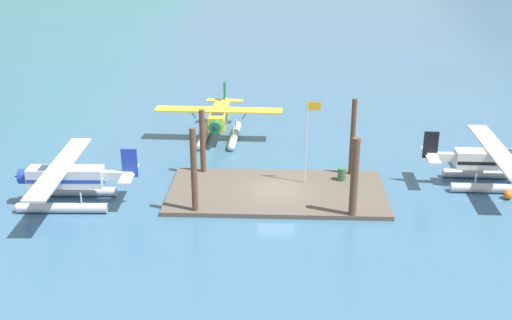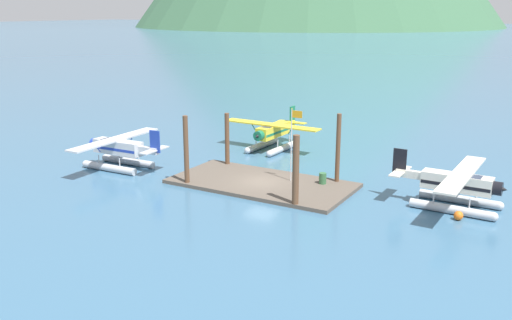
{
  "view_description": "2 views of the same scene",
  "coord_description": "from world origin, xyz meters",
  "views": [
    {
      "loc": [
        0.24,
        -38.79,
        17.9
      ],
      "look_at": [
        -1.44,
        0.87,
        2.12
      ],
      "focal_mm": 44.49,
      "sensor_mm": 36.0,
      "label": 1
    },
    {
      "loc": [
        21.13,
        -37.24,
        13.68
      ],
      "look_at": [
        -1.27,
        1.27,
        1.63
      ],
      "focal_mm": 38.97,
      "sensor_mm": 36.0,
      "label": 2
    }
  ],
  "objects": [
    {
      "name": "piling_near_left",
      "position": [
        -5.08,
        -3.2,
        2.86
      ],
      "size": [
        0.4,
        0.4,
        5.73
      ],
      "primitive_type": "cylinder",
      "color": "brown",
      "rests_on": "ground"
    },
    {
      "name": "seaplane_cream_stbd_fwd",
      "position": [
        14.63,
        2.16,
        1.58
      ],
      "size": [
        7.98,
        10.43,
        3.84
      ],
      "color": "#B7BABF",
      "rests_on": "ground"
    },
    {
      "name": "mooring_buoy",
      "position": [
        15.29,
        -0.08,
        0.32
      ],
      "size": [
        0.63,
        0.63,
        0.63
      ],
      "primitive_type": "sphere",
      "color": "orange",
      "rests_on": "ground"
    },
    {
      "name": "piling_far_left",
      "position": [
        -5.33,
        3.12,
        2.46
      ],
      "size": [
        0.4,
        0.4,
        4.92
      ],
      "primitive_type": "cylinder",
      "color": "brown",
      "rests_on": "ground"
    },
    {
      "name": "seaplane_silver_port_aft",
      "position": [
        -13.55,
        -2.05,
        1.58
      ],
      "size": [
        7.98,
        10.44,
        3.84
      ],
      "color": "#B7BABF",
      "rests_on": "ground"
    },
    {
      "name": "dock_platform",
      "position": [
        0.0,
        0.0,
        0.15
      ],
      "size": [
        14.53,
        7.32,
        0.3
      ],
      "primitive_type": "cube",
      "color": "brown",
      "rests_on": "ground"
    },
    {
      "name": "seaplane_yellow_bow_left",
      "position": [
        -4.9,
        10.85,
        1.58
      ],
      "size": [
        10.43,
        7.98,
        3.84
      ],
      "color": "#B7BABF",
      "rests_on": "ground"
    },
    {
      "name": "ground_plane",
      "position": [
        0.0,
        0.0,
        0.0
      ],
      "size": [
        1200.0,
        1200.0,
        0.0
      ],
      "primitive_type": "plane",
      "color": "#38607F"
    },
    {
      "name": "piling_far_right",
      "position": [
        5.22,
        3.11,
        2.92
      ],
      "size": [
        0.36,
        0.36,
        5.84
      ],
      "primitive_type": "cylinder",
      "color": "brown",
      "rests_on": "ground"
    },
    {
      "name": "piling_near_right",
      "position": [
        4.69,
        -3.41,
        2.66
      ],
      "size": [
        0.48,
        0.48,
        5.32
      ],
      "primitive_type": "cylinder",
      "color": "brown",
      "rests_on": "ground"
    },
    {
      "name": "flagpole",
      "position": [
        2.04,
        1.41,
        4.01
      ],
      "size": [
        0.95,
        0.1,
        5.95
      ],
      "color": "silver",
      "rests_on": "dock_platform"
    },
    {
      "name": "fuel_drum",
      "position": [
        4.48,
        1.94,
        0.74
      ],
      "size": [
        0.62,
        0.62,
        0.88
      ],
      "color": "#33663D",
      "rests_on": "dock_platform"
    }
  ]
}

